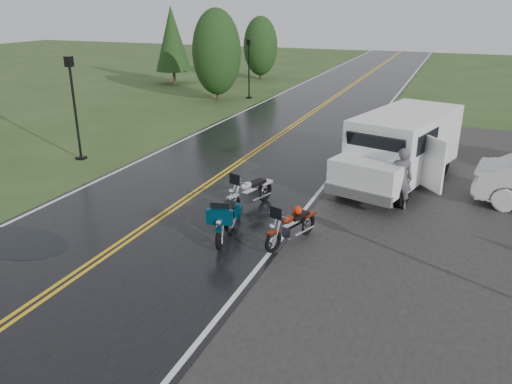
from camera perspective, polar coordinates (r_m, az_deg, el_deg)
ground at (r=13.99m, az=-13.89°, el=-5.01°), size 120.00×120.00×0.00m
road at (r=22.29m, az=1.04°, el=5.37°), size 8.00×100.00×0.04m
motorcycle_red at (r=12.44m, az=1.99°, el=-4.72°), size 1.34×2.12×1.18m
motorcycle_teal at (r=12.59m, az=-4.21°, el=-4.27°), size 1.27×2.23×1.24m
motorcycle_silver at (r=14.58m, az=-2.68°, el=-0.63°), size 1.33×2.24×1.25m
van_white at (r=16.45m, az=10.26°, el=3.88°), size 4.00×6.79×2.51m
person_at_van at (r=15.64m, az=16.18°, el=1.37°), size 0.77×0.57×1.93m
lamp_post_near_left at (r=21.08m, az=-19.99°, el=8.92°), size 0.35×0.35×4.11m
lamp_post_far_left at (r=33.58m, az=-0.81°, el=13.88°), size 0.33×0.33×3.83m
tree_left_mid at (r=33.04m, az=-4.50°, el=14.64°), size 3.13×3.13×4.89m
tree_left_far at (r=42.59m, az=0.51°, el=15.65°), size 2.79×2.79×4.29m
pine_left_far at (r=40.46m, az=-9.52°, el=16.10°), size 2.72×2.72×5.67m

